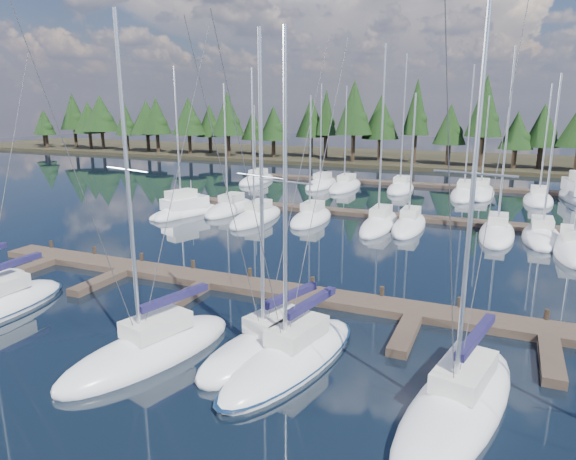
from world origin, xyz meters
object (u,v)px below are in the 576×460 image
at_px(front_sailboat_3, 270,346).
at_px(motor_yacht_left, 185,210).
at_px(main_dock, 302,298).
at_px(front_sailboat_2, 150,350).
at_px(front_sailboat_4, 292,358).
at_px(front_sailboat_5, 458,404).

relative_size(front_sailboat_3, motor_yacht_left, 1.68).
distance_m(main_dock, motor_yacht_left, 24.78).
distance_m(main_dock, front_sailboat_2, 9.04).
bearing_deg(front_sailboat_4, front_sailboat_3, 154.09).
xyz_separation_m(main_dock, front_sailboat_2, (-3.66, -8.26, 0.09)).
bearing_deg(front_sailboat_4, front_sailboat_5, -6.87).
xyz_separation_m(main_dock, front_sailboat_4, (2.13, -6.51, 0.08)).
bearing_deg(front_sailboat_2, front_sailboat_4, 16.83).
height_order(main_dock, front_sailboat_4, front_sailboat_4).
bearing_deg(front_sailboat_3, front_sailboat_4, -25.91).
height_order(front_sailboat_2, front_sailboat_4, front_sailboat_2).
height_order(front_sailboat_2, front_sailboat_5, front_sailboat_5).
distance_m(front_sailboat_4, front_sailboat_5, 6.69).
distance_m(front_sailboat_3, front_sailboat_4, 1.40).
xyz_separation_m(front_sailboat_4, front_sailboat_5, (6.64, -0.80, 0.01)).
relative_size(front_sailboat_4, motor_yacht_left, 1.67).
bearing_deg(motor_yacht_left, front_sailboat_5, -40.84).
xyz_separation_m(front_sailboat_3, front_sailboat_4, (1.26, -0.61, -0.01)).
relative_size(front_sailboat_5, motor_yacht_left, 1.83).
distance_m(main_dock, front_sailboat_5, 11.42).
bearing_deg(front_sailboat_2, motor_yacht_left, 121.26).
bearing_deg(motor_yacht_left, front_sailboat_2, -58.74).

